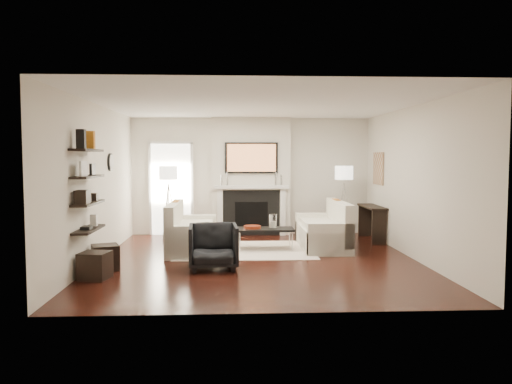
{
  "coord_description": "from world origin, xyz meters",
  "views": [
    {
      "loc": [
        -0.45,
        -8.61,
        1.79
      ],
      "look_at": [
        0.0,
        0.6,
        1.15
      ],
      "focal_mm": 35.0,
      "sensor_mm": 36.0,
      "label": 1
    }
  ],
  "objects_px": {
    "loveseat_left_base": "(192,240)",
    "armchair": "(213,244)",
    "ottoman_near": "(105,257)",
    "loveseat_right_base": "(322,237)",
    "coffee_table": "(265,229)",
    "lamp_right_shade": "(344,173)",
    "lamp_left_shade": "(168,173)"
  },
  "relations": [
    {
      "from": "armchair",
      "to": "ottoman_near",
      "type": "relative_size",
      "value": 1.99
    },
    {
      "from": "armchair",
      "to": "ottoman_near",
      "type": "xyz_separation_m",
      "value": [
        -1.72,
        -0.01,
        -0.2
      ]
    },
    {
      "from": "armchair",
      "to": "lamp_left_shade",
      "type": "relative_size",
      "value": 1.99
    },
    {
      "from": "coffee_table",
      "to": "ottoman_near",
      "type": "xyz_separation_m",
      "value": [
        -2.67,
        -1.6,
        -0.2
      ]
    },
    {
      "from": "loveseat_left_base",
      "to": "lamp_left_shade",
      "type": "xyz_separation_m",
      "value": [
        -0.64,
        1.58,
        1.24
      ]
    },
    {
      "from": "loveseat_left_base",
      "to": "coffee_table",
      "type": "height_order",
      "value": "same"
    },
    {
      "from": "loveseat_left_base",
      "to": "armchair",
      "type": "xyz_separation_m",
      "value": [
        0.46,
        -1.53,
        0.19
      ]
    },
    {
      "from": "loveseat_left_base",
      "to": "lamp_right_shade",
      "type": "distance_m",
      "value": 3.79
    },
    {
      "from": "lamp_right_shade",
      "to": "ottoman_near",
      "type": "distance_m",
      "value": 5.58
    },
    {
      "from": "loveseat_right_base",
      "to": "armchair",
      "type": "distance_m",
      "value": 2.73
    },
    {
      "from": "loveseat_right_base",
      "to": "lamp_left_shade",
      "type": "xyz_separation_m",
      "value": [
        -3.19,
        1.36,
        1.24
      ]
    },
    {
      "from": "loveseat_left_base",
      "to": "loveseat_right_base",
      "type": "bearing_deg",
      "value": 4.77
    },
    {
      "from": "lamp_right_shade",
      "to": "coffee_table",
      "type": "bearing_deg",
      "value": -142.57
    },
    {
      "from": "ottoman_near",
      "to": "loveseat_right_base",
      "type": "bearing_deg",
      "value": 24.66
    },
    {
      "from": "coffee_table",
      "to": "lamp_left_shade",
      "type": "xyz_separation_m",
      "value": [
        -2.05,
        1.52,
        1.05
      ]
    },
    {
      "from": "loveseat_left_base",
      "to": "coffee_table",
      "type": "xyz_separation_m",
      "value": [
        1.41,
        0.06,
        0.19
      ]
    },
    {
      "from": "armchair",
      "to": "ottoman_near",
      "type": "distance_m",
      "value": 1.73
    },
    {
      "from": "coffee_table",
      "to": "armchair",
      "type": "height_order",
      "value": "armchair"
    },
    {
      "from": "loveseat_left_base",
      "to": "armchair",
      "type": "height_order",
      "value": "armchair"
    },
    {
      "from": "coffee_table",
      "to": "lamp_left_shade",
      "type": "relative_size",
      "value": 2.75
    },
    {
      "from": "ottoman_near",
      "to": "loveseat_left_base",
      "type": "bearing_deg",
      "value": 50.68
    },
    {
      "from": "ottoman_near",
      "to": "armchair",
      "type": "bearing_deg",
      "value": 0.21
    },
    {
      "from": "loveseat_right_base",
      "to": "ottoman_near",
      "type": "bearing_deg",
      "value": -155.34
    },
    {
      "from": "lamp_right_shade",
      "to": "ottoman_near",
      "type": "relative_size",
      "value": 1.0
    },
    {
      "from": "loveseat_left_base",
      "to": "coffee_table",
      "type": "bearing_deg",
      "value": 2.38
    },
    {
      "from": "loveseat_left_base",
      "to": "ottoman_near",
      "type": "distance_m",
      "value": 1.99
    },
    {
      "from": "coffee_table",
      "to": "lamp_right_shade",
      "type": "height_order",
      "value": "lamp_right_shade"
    },
    {
      "from": "loveseat_left_base",
      "to": "lamp_left_shade",
      "type": "height_order",
      "value": "lamp_left_shade"
    },
    {
      "from": "loveseat_left_base",
      "to": "armchair",
      "type": "distance_m",
      "value": 1.61
    },
    {
      "from": "loveseat_right_base",
      "to": "armchair",
      "type": "bearing_deg",
      "value": -140.21
    },
    {
      "from": "armchair",
      "to": "lamp_right_shade",
      "type": "relative_size",
      "value": 1.99
    },
    {
      "from": "loveseat_right_base",
      "to": "coffee_table",
      "type": "relative_size",
      "value": 1.64
    }
  ]
}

